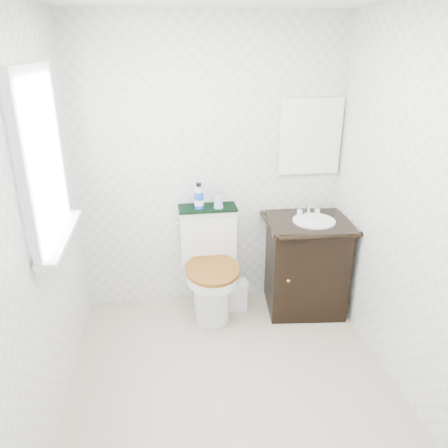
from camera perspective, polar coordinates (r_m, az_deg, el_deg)
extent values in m
plane|color=beige|center=(3.15, 1.32, -20.64)|extent=(2.40, 2.40, 0.00)
plane|color=white|center=(3.62, -1.64, 7.16)|extent=(2.40, 0.00, 2.40)
plane|color=white|center=(1.48, 9.70, -17.71)|extent=(2.40, 0.00, 2.40)
plane|color=white|center=(2.56, -23.51, -1.33)|extent=(0.00, 2.40, 2.40)
plane|color=white|center=(2.88, 23.69, 1.18)|extent=(0.00, 2.40, 2.40)
cube|color=white|center=(2.68, -22.76, 7.73)|extent=(0.02, 0.70, 0.90)
cube|color=silver|center=(3.72, 11.19, 11.11)|extent=(0.50, 0.02, 0.60)
cylinder|color=white|center=(3.66, -1.56, -9.43)|extent=(0.29, 0.29, 0.44)
cube|color=white|center=(3.87, -1.99, -7.50)|extent=(0.29, 0.28, 0.44)
cube|color=white|center=(3.69, -2.12, -1.51)|extent=(0.47, 0.18, 0.42)
cube|color=white|center=(3.61, -2.17, 1.77)|extent=(0.49, 0.20, 0.03)
cylinder|color=white|center=(3.51, -1.52, -6.69)|extent=(0.42, 0.42, 0.08)
cylinder|color=brown|center=(3.48, -1.53, -5.89)|extent=(0.44, 0.44, 0.02)
cube|color=black|center=(3.81, 10.58, -5.54)|extent=(0.67, 0.59, 0.78)
cube|color=black|center=(3.64, 11.03, 0.18)|extent=(0.72, 0.63, 0.04)
cylinder|color=white|center=(3.61, 11.66, 0.39)|extent=(0.34, 0.34, 0.01)
ellipsoid|color=white|center=(3.63, 11.60, -0.41)|extent=(0.30, 0.30, 0.15)
cylinder|color=silver|center=(3.73, 10.99, 1.86)|extent=(0.02, 0.02, 0.10)
cube|color=white|center=(3.85, 1.69, -9.45)|extent=(0.16, 0.13, 0.23)
cube|color=white|center=(3.79, 1.71, -7.77)|extent=(0.18, 0.15, 0.03)
cube|color=black|center=(3.60, -2.17, 2.13)|extent=(0.48, 0.22, 0.02)
cylinder|color=blue|center=(3.55, -3.29, 3.14)|extent=(0.07, 0.07, 0.14)
cylinder|color=silver|center=(3.52, -3.32, 4.57)|extent=(0.07, 0.07, 0.05)
cylinder|color=black|center=(3.51, -3.33, 5.15)|extent=(0.04, 0.04, 0.03)
cone|color=#88AFDE|center=(3.56, -0.72, 2.87)|extent=(0.08, 0.08, 0.10)
ellipsoid|color=#176572|center=(3.73, 10.02, 1.32)|extent=(0.07, 0.05, 0.02)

